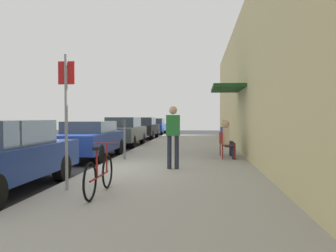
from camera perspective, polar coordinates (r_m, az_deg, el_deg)
The scene contains 15 objects.
ground_plane at distance 9.48m, azimuth -12.88°, elevation -7.76°, with size 60.00×60.00×0.00m, color #2D2D30.
sidewalk_slab at distance 11.00m, azimuth 1.77°, elevation -6.13°, with size 4.50×32.00×0.12m, color #9E9B93.
building_facade at distance 11.10m, azimuth 14.35°, elevation 8.21°, with size 1.40×32.00×5.65m.
parked_car_1 at distance 12.62m, azimuth -13.27°, elevation -2.16°, with size 1.80×4.40×1.37m.
parked_car_2 at distance 17.89m, azimuth -7.61°, elevation -0.90°, with size 1.80×4.40×1.52m.
parked_car_3 at distance 24.04m, azimuth -4.21°, elevation -0.29°, with size 1.80×4.40×1.51m.
parked_car_4 at distance 30.12m, azimuth -2.24°, elevation -0.01°, with size 1.80×4.40×1.42m.
parking_meter at distance 11.25m, azimuth -7.39°, elevation -1.74°, with size 0.12×0.10×1.32m.
street_sign at distance 6.73m, azimuth -16.87°, elevation 2.46°, with size 0.32×0.06×2.60m.
bicycle_0 at distance 6.28m, azimuth -11.54°, elevation -8.07°, with size 0.46×1.71×0.90m.
cafe_chair_0 at distance 11.44m, azimuth 9.81°, elevation -3.01°, with size 0.47×0.47×0.87m.
seated_patron_0 at distance 11.43m, azimuth 10.11°, elevation -2.05°, with size 0.44×0.38×1.29m.
cafe_chair_1 at distance 12.25m, azimuth 9.52°, elevation -2.71°, with size 0.50×0.50×0.87m.
seated_patron_1 at distance 12.25m, azimuth 9.80°, elevation -1.81°, with size 0.47×0.41×1.29m.
pedestrian_standing at distance 9.07m, azimuth 0.86°, elevation -1.03°, with size 0.36×0.22×1.70m.
Camera 1 is at (2.96, -8.88, 1.52)m, focal length 35.94 mm.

